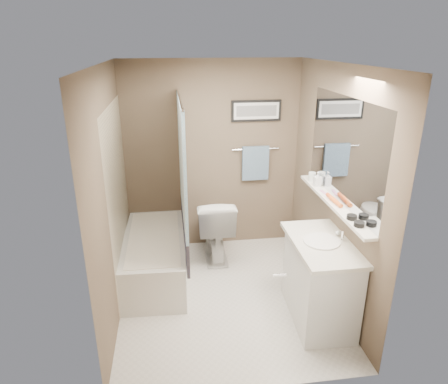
{
  "coord_description": "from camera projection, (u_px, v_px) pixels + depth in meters",
  "views": [
    {
      "loc": [
        -0.52,
        -3.59,
        2.59
      ],
      "look_at": [
        0.0,
        0.15,
        1.15
      ],
      "focal_mm": 32.0,
      "sensor_mm": 36.0,
      "label": 1
    }
  ],
  "objects": [
    {
      "name": "ground",
      "position": [
        226.0,
        296.0,
        4.32
      ],
      "size": [
        2.5,
        2.5,
        0.0
      ],
      "primitive_type": "plane",
      "color": "beige",
      "rests_on": "ground"
    },
    {
      "name": "ceiling",
      "position": [
        226.0,
        66.0,
        3.47
      ],
      "size": [
        2.2,
        2.5,
        0.04
      ],
      "primitive_type": "cube",
      "color": "silver",
      "rests_on": "wall_back"
    },
    {
      "name": "wall_back",
      "position": [
        212.0,
        158.0,
        5.03
      ],
      "size": [
        2.2,
        0.04,
        2.4
      ],
      "primitive_type": "cube",
      "color": "brown",
      "rests_on": "ground"
    },
    {
      "name": "wall_front",
      "position": [
        251.0,
        256.0,
        2.75
      ],
      "size": [
        2.2,
        0.04,
        2.4
      ],
      "primitive_type": "cube",
      "color": "brown",
      "rests_on": "ground"
    },
    {
      "name": "wall_left",
      "position": [
        113.0,
        198.0,
        3.75
      ],
      "size": [
        0.04,
        2.5,
        2.4
      ],
      "primitive_type": "cube",
      "color": "brown",
      "rests_on": "ground"
    },
    {
      "name": "wall_right",
      "position": [
        332.0,
        187.0,
        4.03
      ],
      "size": [
        0.04,
        2.5,
        2.4
      ],
      "primitive_type": "cube",
      "color": "brown",
      "rests_on": "ground"
    },
    {
      "name": "tile_surround",
      "position": [
        119.0,
        198.0,
        4.28
      ],
      "size": [
        0.02,
        1.55,
        2.0
      ],
      "primitive_type": "cube",
      "color": "#BAAA8C",
      "rests_on": "wall_left"
    },
    {
      "name": "curtain_rod",
      "position": [
        180.0,
        98.0,
        4.0
      ],
      "size": [
        0.02,
        1.55,
        0.02
      ],
      "primitive_type": "cylinder",
      "rotation": [
        1.57,
        0.0,
        0.0
      ],
      "color": "silver",
      "rests_on": "wall_left"
    },
    {
      "name": "curtain_upper",
      "position": [
        182.0,
        160.0,
        4.23
      ],
      "size": [
        0.03,
        1.45,
        1.28
      ],
      "primitive_type": "cube",
      "color": "white",
      "rests_on": "curtain_rod"
    },
    {
      "name": "curtain_lower",
      "position": [
        185.0,
        230.0,
        4.52
      ],
      "size": [
        0.03,
        1.45,
        0.36
      ],
      "primitive_type": "cube",
      "color": "#292B4C",
      "rests_on": "curtain_rod"
    },
    {
      "name": "mirror",
      "position": [
        343.0,
        151.0,
        3.74
      ],
      "size": [
        0.02,
        1.6,
        1.0
      ],
      "primitive_type": "cube",
      "color": "silver",
      "rests_on": "wall_right"
    },
    {
      "name": "shelf",
      "position": [
        332.0,
        202.0,
        3.92
      ],
      "size": [
        0.12,
        1.6,
        0.03
      ],
      "primitive_type": "cube",
      "color": "silver",
      "rests_on": "wall_right"
    },
    {
      "name": "towel_bar",
      "position": [
        255.0,
        149.0,
        5.05
      ],
      "size": [
        0.6,
        0.02,
        0.02
      ],
      "primitive_type": "cylinder",
      "rotation": [
        0.0,
        1.57,
        0.0
      ],
      "color": "silver",
      "rests_on": "wall_back"
    },
    {
      "name": "towel",
      "position": [
        255.0,
        163.0,
        5.09
      ],
      "size": [
        0.34,
        0.05,
        0.44
      ],
      "primitive_type": "cube",
      "color": "#82A3BD",
      "rests_on": "towel_bar"
    },
    {
      "name": "art_frame",
      "position": [
        256.0,
        111.0,
        4.89
      ],
      "size": [
        0.62,
        0.02,
        0.26
      ],
      "primitive_type": "cube",
      "color": "black",
      "rests_on": "wall_back"
    },
    {
      "name": "art_mat",
      "position": [
        257.0,
        111.0,
        4.88
      ],
      "size": [
        0.56,
        0.0,
        0.2
      ],
      "primitive_type": "cube",
      "color": "white",
      "rests_on": "art_frame"
    },
    {
      "name": "art_image",
      "position": [
        257.0,
        111.0,
        4.88
      ],
      "size": [
        0.5,
        0.0,
        0.13
      ],
      "primitive_type": "cube",
      "color": "#595959",
      "rests_on": "art_mat"
    },
    {
      "name": "door",
      "position": [
        326.0,
        276.0,
        2.88
      ],
      "size": [
        0.8,
        0.02,
        2.0
      ],
      "primitive_type": "cube",
      "color": "silver",
      "rests_on": "wall_front"
    },
    {
      "name": "door_handle",
      "position": [
        279.0,
        275.0,
        2.89
      ],
      "size": [
        0.1,
        0.02,
        0.02
      ],
      "primitive_type": "cylinder",
      "rotation": [
        0.0,
        1.57,
        0.0
      ],
      "color": "silver",
      "rests_on": "door"
    },
    {
      "name": "bathtub",
      "position": [
        155.0,
        257.0,
        4.61
      ],
      "size": [
        0.76,
        1.53,
        0.5
      ],
      "primitive_type": "cube",
      "rotation": [
        0.0,
        0.0,
        -0.04
      ],
      "color": "white",
      "rests_on": "ground"
    },
    {
      "name": "tub_rim",
      "position": [
        154.0,
        237.0,
        4.52
      ],
      "size": [
        0.56,
        1.36,
        0.02
      ],
      "primitive_type": "cube",
      "color": "white",
      "rests_on": "bathtub"
    },
    {
      "name": "toilet",
      "position": [
        215.0,
        227.0,
        4.98
      ],
      "size": [
        0.46,
        0.8,
        0.82
      ],
      "primitive_type": "imported",
      "rotation": [
        0.0,
        0.0,
        3.13
      ],
      "color": "silver",
      "rests_on": "ground"
    },
    {
      "name": "vanity",
      "position": [
        319.0,
        282.0,
        3.86
      ],
      "size": [
        0.54,
        0.92,
        0.8
      ],
      "primitive_type": "cube",
      "rotation": [
        0.0,
        0.0,
        -0.05
      ],
      "color": "silver",
      "rests_on": "ground"
    },
    {
      "name": "countertop",
      "position": [
        322.0,
        244.0,
        3.71
      ],
      "size": [
        0.54,
        0.96,
        0.04
      ],
      "primitive_type": "cube",
      "color": "beige",
      "rests_on": "vanity"
    },
    {
      "name": "sink_basin",
      "position": [
        322.0,
        241.0,
        3.7
      ],
      "size": [
        0.34,
        0.34,
        0.01
      ],
      "primitive_type": "cylinder",
      "color": "white",
      "rests_on": "countertop"
    },
    {
      "name": "faucet_spout",
      "position": [
        343.0,
        236.0,
        3.71
      ],
      "size": [
        0.02,
        0.02,
        0.1
      ],
      "primitive_type": "cylinder",
      "color": "white",
      "rests_on": "countertop"
    },
    {
      "name": "faucet_knob",
      "position": [
        338.0,
        233.0,
        3.81
      ],
      "size": [
        0.05,
        0.05,
        0.05
      ],
      "primitive_type": "sphere",
      "color": "white",
      "rests_on": "countertop"
    },
    {
      "name": "candle_bowl_near",
      "position": [
        359.0,
        224.0,
        3.37
      ],
      "size": [
        0.09,
        0.09,
        0.04
      ],
      "primitive_type": "cylinder",
      "color": "black",
      "rests_on": "shelf"
    },
    {
      "name": "candle_bowl_far",
      "position": [
        352.0,
        217.0,
        3.51
      ],
      "size": [
        0.09,
        0.09,
        0.04
      ],
      "primitive_type": "cylinder",
      "color": "black",
      "rests_on": "shelf"
    },
    {
      "name": "hair_brush_front",
      "position": [
        336.0,
        202.0,
        3.84
      ],
      "size": [
        0.06,
        0.22,
        0.04
      ],
      "primitive_type": "cylinder",
      "rotation": [
        1.57,
        0.0,
        0.07
      ],
      "color": "#DB5D1E",
      "rests_on": "shelf"
    },
    {
      "name": "hair_brush_back",
      "position": [
        332.0,
        198.0,
        3.92
      ],
      "size": [
        0.05,
        0.22,
        0.04
      ],
      "primitive_type": "cylinder",
      "rotation": [
        1.57,
        0.0,
        0.05
      ],
      "color": "#CC4B1C",
      "rests_on": "shelf"
    },
    {
      "name": "pink_comb",
      "position": [
        324.0,
        193.0,
        4.11
      ],
      "size": [
        0.05,
        0.16,
        0.01
      ],
      "primitive_type": "cube",
      "rotation": [
        0.0,
        0.0,
        0.14
      ],
      "color": "#CB7CA6",
      "rests_on": "shelf"
    },
    {
      "name": "glass_jar",
      "position": [
        312.0,
        177.0,
        4.45
      ],
      "size": [
        0.08,
        0.08,
        0.1
      ],
      "primitive_type": "cylinder",
      "color": "silver",
      "rests_on": "shelf"
    },
    {
      "name": "soap_bottle",
      "position": [
        318.0,
        179.0,
        4.29
      ],
      "size": [
        0.07,
        0.07,
        0.16
      ],
      "primitive_type": "imported",
      "rotation": [
        0.0,
        0.0,
        -0.01
      ],
      "color": "#999999",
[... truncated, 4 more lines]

